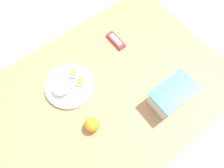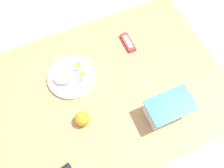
{
  "view_description": "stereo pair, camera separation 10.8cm",
  "coord_description": "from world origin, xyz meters",
  "px_view_note": "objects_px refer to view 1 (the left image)",
  "views": [
    {
      "loc": [
        0.22,
        0.35,
        1.72
      ],
      "look_at": [
        -0.05,
        -0.01,
        0.73
      ],
      "focal_mm": 35.0,
      "sensor_mm": 36.0,
      "label": 1
    },
    {
      "loc": [
        0.13,
        0.4,
        1.72
      ],
      "look_at": [
        -0.05,
        -0.01,
        0.73
      ],
      "focal_mm": 35.0,
      "sensor_mm": 36.0,
      "label": 2
    }
  ],
  "objects_px": {
    "food_container": "(172,95)",
    "candy_bar": "(116,40)",
    "orange_fruit": "(92,125)",
    "rice_plate": "(68,85)"
  },
  "relations": [
    {
      "from": "food_container",
      "to": "candy_bar",
      "type": "height_order",
      "value": "food_container"
    },
    {
      "from": "rice_plate",
      "to": "candy_bar",
      "type": "bearing_deg",
      "value": -168.5
    },
    {
      "from": "candy_bar",
      "to": "rice_plate",
      "type": "bearing_deg",
      "value": 11.5
    },
    {
      "from": "food_container",
      "to": "rice_plate",
      "type": "relative_size",
      "value": 0.86
    },
    {
      "from": "food_container",
      "to": "candy_bar",
      "type": "xyz_separation_m",
      "value": [
        -0.0,
        -0.43,
        -0.04
      ]
    },
    {
      "from": "orange_fruit",
      "to": "candy_bar",
      "type": "relative_size",
      "value": 0.55
    },
    {
      "from": "candy_bar",
      "to": "food_container",
      "type": "bearing_deg",
      "value": 89.61
    },
    {
      "from": "orange_fruit",
      "to": "rice_plate",
      "type": "relative_size",
      "value": 0.28
    },
    {
      "from": "orange_fruit",
      "to": "rice_plate",
      "type": "bearing_deg",
      "value": -95.71
    },
    {
      "from": "orange_fruit",
      "to": "candy_bar",
      "type": "distance_m",
      "value": 0.5
    }
  ]
}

